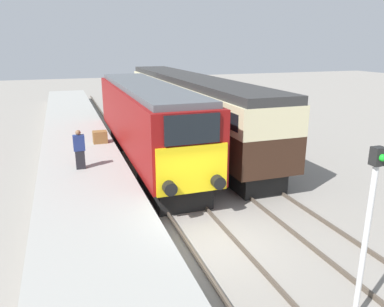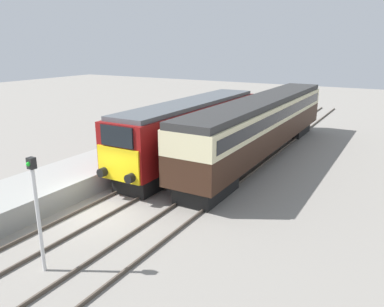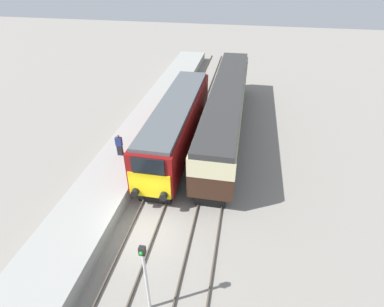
% 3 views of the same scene
% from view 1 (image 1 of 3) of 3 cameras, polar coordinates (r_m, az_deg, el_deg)
% --- Properties ---
extents(ground_plane, '(120.00, 120.00, 0.00)m').
position_cam_1_polar(ground_plane, '(11.75, 2.83, -13.44)').
color(ground_plane, gray).
extents(platform_left, '(3.50, 50.00, 1.01)m').
position_cam_1_polar(platform_left, '(18.23, -16.54, -1.33)').
color(platform_left, gray).
rests_on(platform_left, ground_plane).
extents(rails_near_track, '(1.51, 60.00, 0.14)m').
position_cam_1_polar(rails_near_track, '(16.01, -3.90, -4.77)').
color(rails_near_track, '#4C4238').
rests_on(rails_near_track, ground_plane).
extents(rails_far_track, '(1.50, 60.00, 0.14)m').
position_cam_1_polar(rails_far_track, '(17.16, 7.13, -3.39)').
color(rails_far_track, '#4C4238').
rests_on(rails_far_track, ground_plane).
extents(locomotive, '(2.70, 14.30, 3.98)m').
position_cam_1_polar(locomotive, '(18.80, -6.98, 5.16)').
color(locomotive, black).
rests_on(locomotive, ground_plane).
extents(passenger_carriage, '(2.75, 20.08, 4.01)m').
position_cam_1_polar(passenger_carriage, '(23.01, -0.57, 7.90)').
color(passenger_carriage, black).
rests_on(passenger_carriage, ground_plane).
extents(person_on_platform, '(0.44, 0.26, 1.59)m').
position_cam_1_polar(person_on_platform, '(15.50, -16.77, 0.54)').
color(person_on_platform, black).
rests_on(person_on_platform, platform_left).
extents(signal_post, '(0.24, 0.28, 3.96)m').
position_cam_1_polar(signal_post, '(8.43, 25.23, -9.71)').
color(signal_post, silver).
rests_on(signal_post, ground_plane).
extents(luggage_crate, '(0.70, 0.56, 0.60)m').
position_cam_1_polar(luggage_crate, '(19.48, -13.84, 2.46)').
color(luggage_crate, brown).
rests_on(luggage_crate, platform_left).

